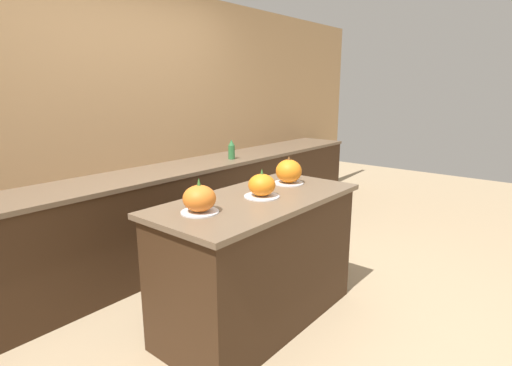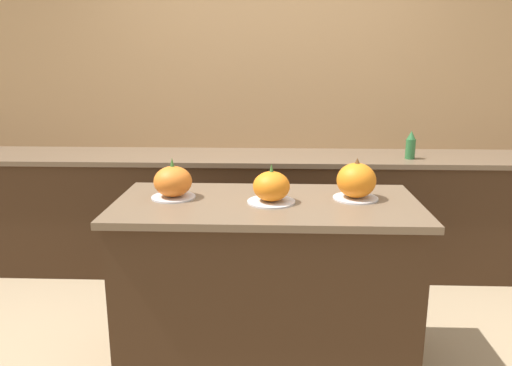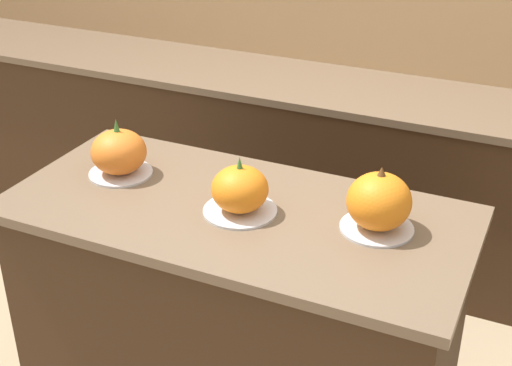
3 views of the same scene
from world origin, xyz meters
name	(u,v)px [view 1 (image 1 of 3)]	position (x,y,z in m)	size (l,w,h in m)	color
ground_plane	(258,319)	(0.00, 0.00, 0.00)	(12.00, 12.00, 0.00)	tan
wall_back	(119,129)	(0.00, 1.59, 1.25)	(8.00, 0.06, 2.50)	tan
kitchen_island	(258,260)	(0.00, 0.00, 0.45)	(1.50, 0.72, 0.90)	#382314
back_counter	(148,222)	(0.00, 1.26, 0.45)	(6.00, 0.60, 0.89)	#382314
pumpkin_cake_left	(199,199)	(-0.47, 0.05, 0.98)	(0.22, 0.22, 0.21)	silver
pumpkin_cake_center	(262,186)	(0.02, -0.01, 0.98)	(0.24, 0.24, 0.19)	silver
pumpkin_cake_right	(289,172)	(0.45, 0.07, 0.99)	(0.23, 0.23, 0.21)	silver
bottle_tall	(232,150)	(1.00, 1.17, 0.99)	(0.07, 0.07, 0.20)	#2D6B38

